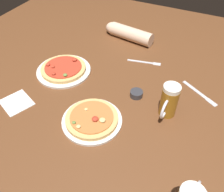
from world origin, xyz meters
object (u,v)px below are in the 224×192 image
at_px(fork_left, 145,62).
at_px(diner_arm, 127,33).
at_px(pizza_plate_far, 64,69).
at_px(napkin_folded, 17,102).
at_px(knife_right, 200,93).
at_px(beer_mug_amber, 169,101).
at_px(pizza_plate_near, 92,119).
at_px(ramekin_sauce, 136,94).

xyz_separation_m(fork_left, diner_arm, (-0.21, 0.21, 0.04)).
distance_m(pizza_plate_far, napkin_folded, 0.32).
xyz_separation_m(fork_left, knife_right, (0.35, -0.13, -0.00)).
xyz_separation_m(beer_mug_amber, knife_right, (0.12, 0.21, -0.08)).
bearing_deg(beer_mug_amber, knife_right, 61.13).
relative_size(beer_mug_amber, fork_left, 0.84).
bearing_deg(beer_mug_amber, fork_left, 124.07).
height_order(pizza_plate_far, knife_right, pizza_plate_far).
height_order(fork_left, knife_right, same).
height_order(pizza_plate_near, knife_right, pizza_plate_near).
bearing_deg(diner_arm, napkin_folded, -107.19).
bearing_deg(fork_left, knife_right, -21.01).
bearing_deg(pizza_plate_far, knife_right, 11.63).
distance_m(napkin_folded, knife_right, 0.93).
bearing_deg(pizza_plate_far, diner_arm, 69.81).
xyz_separation_m(pizza_plate_near, pizza_plate_far, (-0.33, 0.26, -0.00)).
distance_m(napkin_folded, diner_arm, 0.85).
relative_size(ramekin_sauce, knife_right, 0.33).
height_order(ramekin_sauce, diner_arm, diner_arm).
bearing_deg(napkin_folded, pizza_plate_near, 8.33).
bearing_deg(pizza_plate_near, napkin_folded, -171.67).
distance_m(beer_mug_amber, ramekin_sauce, 0.19).
relative_size(beer_mug_amber, diner_arm, 0.48).
height_order(pizza_plate_near, diner_arm, diner_arm).
bearing_deg(knife_right, fork_left, 158.99).
relative_size(pizza_plate_near, ramekin_sauce, 4.24).
xyz_separation_m(pizza_plate_far, beer_mug_amber, (0.62, -0.06, 0.07)).
distance_m(pizza_plate_near, beer_mug_amber, 0.36).
bearing_deg(beer_mug_amber, diner_arm, 128.52).
relative_size(fork_left, diner_arm, 0.57).
xyz_separation_m(ramekin_sauce, diner_arm, (-0.27, 0.50, 0.03)).
distance_m(ramekin_sauce, napkin_folded, 0.60).
bearing_deg(knife_right, napkin_folded, -149.97).
distance_m(pizza_plate_far, knife_right, 0.75).
bearing_deg(knife_right, diner_arm, 148.39).
relative_size(pizza_plate_far, diner_arm, 0.88).
distance_m(ramekin_sauce, diner_arm, 0.57).
distance_m(fork_left, knife_right, 0.37).
bearing_deg(diner_arm, knife_right, -31.61).
bearing_deg(pizza_plate_near, knife_right, 44.94).
height_order(napkin_folded, fork_left, napkin_folded).
distance_m(beer_mug_amber, knife_right, 0.25).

